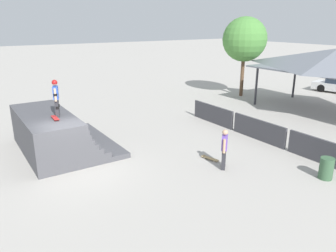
{
  "coord_description": "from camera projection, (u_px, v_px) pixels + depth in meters",
  "views": [
    {
      "loc": [
        12.34,
        -3.58,
        5.76
      ],
      "look_at": [
        -0.15,
        4.58,
        1.01
      ],
      "focal_mm": 35.0,
      "sensor_mm": 36.0,
      "label": 1
    }
  ],
  "objects": [
    {
      "name": "skater_on_deck",
      "position": [
        56.0,
        96.0,
        14.0
      ],
      "size": [
        0.69,
        0.37,
        1.6
      ],
      "rotation": [
        0.0,
        0.0,
        -0.33
      ],
      "color": "#2D2D33",
      "rests_on": "quarter_pipe_ramp"
    },
    {
      "name": "bystander_walking",
      "position": [
        224.0,
        147.0,
        13.27
      ],
      "size": [
        0.55,
        0.55,
        1.67
      ],
      "rotation": [
        0.0,
        0.0,
        2.35
      ],
      "color": "#2D2D33",
      "rests_on": "ground"
    },
    {
      "name": "quarter_pipe_ramp",
      "position": [
        54.0,
        134.0,
        15.12
      ],
      "size": [
        5.36,
        3.93,
        1.84
      ],
      "color": "#4C4C51",
      "rests_on": "ground"
    },
    {
      "name": "ground_plane",
      "position": [
        77.0,
        169.0,
        13.46
      ],
      "size": [
        160.0,
        160.0,
        0.0
      ],
      "primitive_type": "plane",
      "color": "#ADA8A0"
    },
    {
      "name": "tree_beside_pavilion",
      "position": [
        245.0,
        40.0,
        25.47
      ],
      "size": [
        3.43,
        3.43,
        6.2
      ],
      "color": "brown",
      "rests_on": "ground"
    },
    {
      "name": "trash_bin",
      "position": [
        326.0,
        168.0,
        12.5
      ],
      "size": [
        0.52,
        0.52,
        0.85
      ],
      "primitive_type": "cylinder",
      "color": "#385B3D",
      "rests_on": "ground"
    },
    {
      "name": "skateboard_on_ground",
      "position": [
        209.0,
        158.0,
        14.37
      ],
      "size": [
        0.87,
        0.4,
        0.09
      ],
      "rotation": [
        0.0,
        0.0,
        3.38
      ],
      "color": "silver",
      "rests_on": "ground"
    },
    {
      "name": "barrier_fence",
      "position": [
        258.0,
        130.0,
        16.66
      ],
      "size": [
        10.44,
        0.12,
        1.05
      ],
      "color": "#3D3D42",
      "rests_on": "ground"
    },
    {
      "name": "skateboard_on_deck",
      "position": [
        55.0,
        118.0,
        13.81
      ],
      "size": [
        0.84,
        0.24,
        0.09
      ],
      "rotation": [
        0.0,
        0.0,
        -0.05
      ],
      "color": "red",
      "rests_on": "quarter_pipe_ramp"
    }
  ]
}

